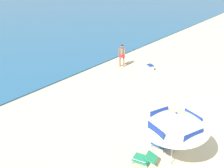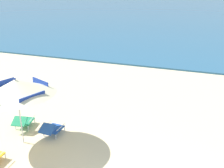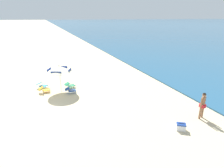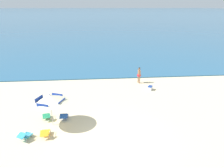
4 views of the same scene
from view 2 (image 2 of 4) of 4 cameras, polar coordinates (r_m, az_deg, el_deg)
The scene contains 3 objects.
beach_umbrella_striped_main at distance 8.90m, azimuth -19.30°, elevation -0.79°, with size 3.04×3.01×2.34m.
lounge_chair_under_umbrella at distance 10.49m, azimuth -18.02°, elevation -7.36°, with size 0.70×0.97×0.52m.
lounge_chair_beside_umbrella at distance 9.76m, azimuth -12.43°, elevation -9.06°, with size 0.61×0.91×0.52m.
Camera 2 is at (1.49, -4.29, 5.14)m, focal length 43.96 mm.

